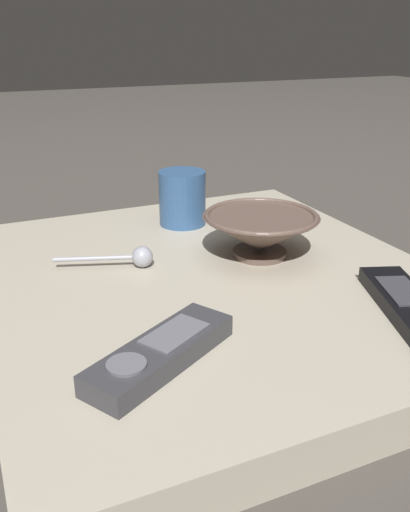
{
  "coord_description": "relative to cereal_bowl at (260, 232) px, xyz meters",
  "views": [
    {
      "loc": [
        -0.28,
        -0.61,
        0.35
      ],
      "look_at": [
        -0.0,
        0.02,
        0.07
      ],
      "focal_mm": 38.91,
      "sensor_mm": 36.0,
      "label": 1
    }
  ],
  "objects": [
    {
      "name": "tv_remote_near",
      "position": [
        -0.23,
        -0.2,
        -0.02
      ],
      "size": [
        0.18,
        0.13,
        0.03
      ],
      "color": "#38383D",
      "rests_on": "table"
    },
    {
      "name": "teaspoon",
      "position": [
        -0.18,
        0.03,
        -0.02
      ],
      "size": [
        0.13,
        0.06,
        0.03
      ],
      "color": "#A3A5B2",
      "rests_on": "table"
    },
    {
      "name": "tv_remote_far",
      "position": [
        0.07,
        -0.23,
        -0.03
      ],
      "size": [
        0.12,
        0.2,
        0.02
      ],
      "color": "black",
      "rests_on": "table"
    },
    {
      "name": "table",
      "position": [
        -0.09,
        -0.03,
        -0.06
      ],
      "size": [
        0.58,
        0.65,
        0.05
      ],
      "color": "#B7AD99",
      "rests_on": "ground"
    },
    {
      "name": "ground_plane",
      "position": [
        -0.09,
        -0.03,
        -0.09
      ],
      "size": [
        6.0,
        6.0,
        0.0
      ],
      "primitive_type": "plane",
      "color": "#47423D"
    },
    {
      "name": "drink_coaster",
      "position": [
        0.13,
        0.19,
        -0.03
      ],
      "size": [
        0.09,
        0.09,
        0.01
      ],
      "color": "#332D28",
      "rests_on": "table"
    },
    {
      "name": "cereal_bowl",
      "position": [
        0.0,
        0.0,
        0.0
      ],
      "size": [
        0.17,
        0.17,
        0.06
      ],
      "color": "brown",
      "rests_on": "table"
    },
    {
      "name": "coffee_mug",
      "position": [
        -0.05,
        0.18,
        0.01
      ],
      "size": [
        0.08,
        0.08,
        0.09
      ],
      "color": "#33598C",
      "rests_on": "table"
    }
  ]
}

